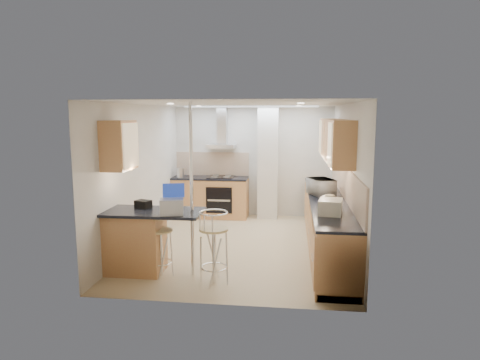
# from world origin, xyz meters

# --- Properties ---
(ground) EXTENTS (4.80, 4.80, 0.00)m
(ground) POSITION_xyz_m (0.00, 0.00, 0.00)
(ground) COLOR #D4B68D
(ground) RESTS_ON ground
(room_shell) EXTENTS (3.64, 4.84, 2.51)m
(room_shell) POSITION_xyz_m (0.32, 0.38, 1.54)
(room_shell) COLOR beige
(room_shell) RESTS_ON ground
(right_counter) EXTENTS (0.63, 4.40, 0.92)m
(right_counter) POSITION_xyz_m (1.50, 0.00, 0.46)
(right_counter) COLOR #C67C4F
(right_counter) RESTS_ON ground
(back_counter) EXTENTS (1.70, 0.63, 0.92)m
(back_counter) POSITION_xyz_m (-0.95, 2.10, 0.46)
(back_counter) COLOR #C67C4F
(back_counter) RESTS_ON ground
(peninsula) EXTENTS (1.47, 0.72, 0.94)m
(peninsula) POSITION_xyz_m (-1.12, -1.45, 0.48)
(peninsula) COLOR #C67C4F
(peninsula) RESTS_ON ground
(microwave) EXTENTS (0.53, 0.62, 0.29)m
(microwave) POSITION_xyz_m (1.41, 0.19, 1.07)
(microwave) COLOR silver
(microwave) RESTS_ON right_counter
(laptop) EXTENTS (0.37, 0.31, 0.22)m
(laptop) POSITION_xyz_m (-0.77, -1.63, 1.05)
(laptop) COLOR #9FA3A7
(laptop) RESTS_ON peninsula
(bag) EXTENTS (0.26, 0.23, 0.12)m
(bag) POSITION_xyz_m (-1.31, -1.30, 1.00)
(bag) COLOR black
(bag) RESTS_ON peninsula
(bar_stool_near) EXTENTS (0.46, 0.46, 0.90)m
(bar_stool_near) POSITION_xyz_m (-0.98, -1.55, 0.45)
(bar_stool_near) COLOR tan
(bar_stool_near) RESTS_ON ground
(bar_stool_end) EXTENTS (0.57, 0.57, 1.03)m
(bar_stool_end) POSITION_xyz_m (-0.16, -1.74, 0.51)
(bar_stool_end) COLOR tan
(bar_stool_end) RESTS_ON ground
(jar_a) EXTENTS (0.15, 0.15, 0.18)m
(jar_a) POSITION_xyz_m (1.63, 0.53, 1.01)
(jar_a) COLOR beige
(jar_a) RESTS_ON right_counter
(jar_b) EXTENTS (0.13, 0.13, 0.15)m
(jar_b) POSITION_xyz_m (1.55, 1.23, 1.00)
(jar_b) COLOR beige
(jar_b) RESTS_ON right_counter
(jar_c) EXTENTS (0.16, 0.16, 0.21)m
(jar_c) POSITION_xyz_m (1.46, -0.92, 1.03)
(jar_c) COLOR beige
(jar_c) RESTS_ON right_counter
(jar_d) EXTENTS (0.13, 0.13, 0.15)m
(jar_d) POSITION_xyz_m (1.41, -0.67, 1.00)
(jar_d) COLOR silver
(jar_d) RESTS_ON right_counter
(bread_bin) EXTENTS (0.38, 0.45, 0.21)m
(bread_bin) POSITION_xyz_m (1.44, -1.26, 1.03)
(bread_bin) COLOR beige
(bread_bin) RESTS_ON right_counter
(kettle) EXTENTS (0.16, 0.16, 0.22)m
(kettle) POSITION_xyz_m (-1.60, 1.93, 1.03)
(kettle) COLOR silver
(kettle) RESTS_ON back_counter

